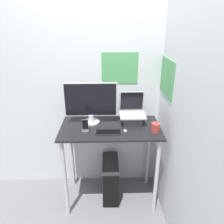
# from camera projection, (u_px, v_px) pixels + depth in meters

# --- Properties ---
(ground_plane) EXTENTS (12.00, 12.00, 0.00)m
(ground_plane) POSITION_uv_depth(u_px,v_px,m) (111.00, 216.00, 2.53)
(ground_plane) COLOR slate
(wall_back) EXTENTS (6.00, 0.06, 2.60)m
(wall_back) POSITION_uv_depth(u_px,v_px,m) (110.00, 91.00, 2.65)
(wall_back) COLOR silver
(wall_back) RESTS_ON ground_plane
(wall_side_right) EXTENTS (0.06, 6.00, 2.60)m
(wall_side_right) POSITION_uv_depth(u_px,v_px,m) (179.00, 112.00, 2.03)
(wall_side_right) COLOR silver
(wall_side_right) RESTS_ON ground_plane
(desk) EXTENTS (1.10, 0.60, 1.00)m
(desk) POSITION_uv_depth(u_px,v_px,m) (110.00, 142.00, 2.48)
(desk) COLOR black
(desk) RESTS_ON ground_plane
(laptop) EXTENTS (0.29, 0.27, 0.34)m
(laptop) POSITION_uv_depth(u_px,v_px,m) (132.00, 115.00, 2.48)
(laptop) COLOR #4C4C51
(laptop) RESTS_ON desk
(monitor) EXTENTS (0.59, 0.19, 0.47)m
(monitor) POSITION_uv_depth(u_px,v_px,m) (91.00, 103.00, 2.42)
(monitor) COLOR silver
(monitor) RESTS_ON desk
(keyboard) EXTENTS (0.28, 0.12, 0.02)m
(keyboard) POSITION_uv_depth(u_px,v_px,m) (108.00, 132.00, 2.28)
(keyboard) COLOR black
(keyboard) RESTS_ON desk
(mouse) EXTENTS (0.04, 0.06, 0.03)m
(mouse) POSITION_uv_depth(u_px,v_px,m) (125.00, 131.00, 2.30)
(mouse) COLOR #99999E
(mouse) RESTS_ON desk
(cell_phone) EXTENTS (0.08, 0.08, 0.14)m
(cell_phone) POSITION_uv_depth(u_px,v_px,m) (85.00, 128.00, 2.29)
(cell_phone) COLOR #4C4C51
(cell_phone) RESTS_ON desk
(computer_tower) EXTENTS (0.19, 0.49, 0.48)m
(computer_tower) POSITION_uv_depth(u_px,v_px,m) (111.00, 178.00, 2.76)
(computer_tower) COLOR black
(computer_tower) RESTS_ON ground_plane
(mug) EXTENTS (0.09, 0.09, 0.10)m
(mug) POSITION_uv_depth(u_px,v_px,m) (156.00, 127.00, 2.29)
(mug) COLOR #9E382D
(mug) RESTS_ON desk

